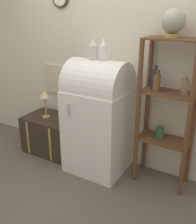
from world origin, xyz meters
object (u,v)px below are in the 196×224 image
(globe, at_px, (173,22))
(vase_left, at_px, (93,49))
(refrigerator, at_px, (98,116))
(desk_lamp, at_px, (45,97))
(vase_center, at_px, (103,50))
(suitcase_trunk, at_px, (51,134))

(globe, bearing_deg, vase_left, -171.90)
(refrigerator, xyz_separation_m, desk_lamp, (-0.83, 0.00, 0.09))
(refrigerator, height_order, desk_lamp, refrigerator)
(desk_lamp, bearing_deg, globe, 4.50)
(refrigerator, relative_size, vase_center, 5.83)
(refrigerator, height_order, globe, globe)
(vase_left, bearing_deg, desk_lamp, -179.42)
(globe, bearing_deg, suitcase_trunk, -176.28)
(suitcase_trunk, relative_size, vase_left, 3.10)
(refrigerator, distance_m, vase_center, 0.78)
(desk_lamp, bearing_deg, suitcase_trunk, 29.12)
(suitcase_trunk, xyz_separation_m, desk_lamp, (-0.04, -0.02, 0.54))
(suitcase_trunk, height_order, desk_lamp, desk_lamp)
(vase_center, bearing_deg, globe, 9.96)
(globe, xyz_separation_m, desk_lamp, (-1.58, -0.12, -0.98))
(suitcase_trunk, height_order, globe, globe)
(refrigerator, relative_size, suitcase_trunk, 1.93)
(refrigerator, xyz_separation_m, globe, (0.75, 0.12, 1.07))
(suitcase_trunk, bearing_deg, refrigerator, -1.79)
(vase_left, height_order, vase_center, vase_center)
(vase_center, relative_size, desk_lamp, 0.63)
(vase_center, bearing_deg, desk_lamp, -179.78)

